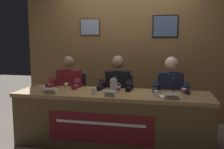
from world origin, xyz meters
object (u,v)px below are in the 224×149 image
juice_glass_right (183,91)px  microphone_right (174,89)px  panelist_left (68,88)px  microphone_center (114,87)px  panelist_center (117,90)px  chair_left (72,102)px  juice_glass_center (118,89)px  document_stack_right (168,97)px  panelist_right (171,92)px  juice_glass_left (66,86)px  nameplate_left (50,91)px  nameplate_center (110,93)px  chair_right (170,107)px  conference_table (110,112)px  chair_center (119,104)px  microphone_left (56,85)px  water_cup_center (94,92)px  water_cup_left (43,89)px  water_cup_right (156,94)px  nameplate_right (172,96)px

juice_glass_right → microphone_right: bearing=123.4°
panelist_left → microphone_center: 0.91m
panelist_center → juice_glass_right: bearing=-28.1°
chair_left → panelist_left: (0.00, -0.20, 0.28)m
juice_glass_center → document_stack_right: 0.64m
chair_left → panelist_right: size_ratio=0.73×
juice_glass_left → microphone_center: (0.66, 0.11, -0.01)m
nameplate_left → nameplate_center: 0.83m
microphone_center → chair_right: bearing=36.0°
juice_glass_right → panelist_center: bearing=151.9°
chair_left → nameplate_left: chair_left is taller
nameplate_center → juice_glass_center: (0.10, 0.08, 0.05)m
conference_table → microphone_right: size_ratio=12.45×
chair_center → document_stack_right: size_ratio=3.78×
juice_glass_center → microphone_left: bearing=169.7°
chair_left → panelist_right: panelist_right is taller
water_cup_center → juice_glass_left: bearing=171.8°
water_cup_left → microphone_right: 1.79m
juice_glass_left → microphone_right: (1.46, 0.14, -0.01)m
microphone_center → document_stack_right: microphone_center is taller
juice_glass_center → microphone_right: size_ratio=0.57×
juice_glass_right → water_cup_right: juice_glass_right is taller
panelist_left → water_cup_center: size_ratio=14.46×
panelist_left → water_cup_left: 0.55m
water_cup_left → chair_center: chair_center is taller
water_cup_center → document_stack_right: (0.96, 0.04, -0.03)m
nameplate_center → juice_glass_right: (0.92, 0.11, 0.05)m
chair_right → juice_glass_right: size_ratio=7.27×
panelist_left → nameplate_left: (-0.00, -0.62, 0.07)m
water_cup_left → panelist_center: 1.08m
panelist_right → conference_table: bearing=-150.4°
chair_right → document_stack_right: size_ratio=3.78×
nameplate_left → water_cup_center: water_cup_center is taller
chair_center → panelist_center: panelist_center is taller
microphone_left → nameplate_right: (1.63, -0.25, -0.03)m
microphone_left → water_cup_center: size_ratio=2.54×
conference_table → water_cup_right: (0.61, -0.06, 0.28)m
juice_glass_right → panelist_right: bearing=106.3°
water_cup_center → microphone_right: 1.05m
panelist_center → juice_glass_center: bearing=-77.0°
juice_glass_right → water_cup_right: size_ratio=1.46×
panelist_left → panelist_center: bearing=0.0°
water_cup_left → microphone_left: 0.20m
juice_glass_center → microphone_right: bearing=16.4°
panelist_left → microphone_center: bearing=-23.4°
water_cup_left → juice_glass_right: 1.89m
chair_left → panelist_right: bearing=-7.1°
water_cup_left → panelist_center: bearing=29.0°
juice_glass_center → panelist_right: bearing=38.5°
nameplate_center → panelist_left: bearing=143.2°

